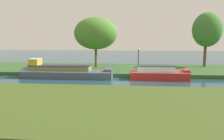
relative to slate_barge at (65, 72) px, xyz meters
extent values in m
plane|color=#1F4150|center=(6.06, -1.20, -0.62)|extent=(120.00, 120.00, 0.00)
cube|color=#315528|center=(6.06, 5.80, -0.42)|extent=(72.00, 10.00, 0.40)
cube|color=#3E501E|center=(6.06, -10.20, -0.42)|extent=(72.00, 10.00, 0.40)
cube|color=#45515A|center=(0.24, 0.00, -0.24)|extent=(9.46, 2.01, 0.78)
cube|color=white|center=(0.24, 0.00, 0.11)|extent=(9.27, 2.04, 0.07)
cube|color=olive|center=(-0.47, 0.00, 0.40)|extent=(6.30, 1.53, 0.50)
cube|color=#2D273C|center=(-0.47, 0.00, 0.68)|extent=(6.40, 1.61, 0.06)
cube|color=gold|center=(-3.14, 0.00, 0.98)|extent=(0.97, 1.29, 0.65)
cube|color=beige|center=(-3.14, 0.00, 1.33)|extent=(1.07, 1.37, 0.06)
cube|color=#4F3E60|center=(4.60, 0.00, 0.29)|extent=(0.73, 1.69, 0.27)
cube|color=red|center=(9.63, 0.00, -0.21)|extent=(5.74, 1.74, 0.84)
cube|color=white|center=(9.63, 0.00, 0.17)|extent=(5.62, 1.77, 0.07)
cube|color=white|center=(9.31, 0.00, 0.48)|extent=(3.66, 1.32, 0.53)
cube|color=#2E3536|center=(9.31, 0.00, 0.77)|extent=(3.76, 1.39, 0.06)
cube|color=#B72F21|center=(12.22, 0.00, 0.32)|extent=(0.54, 1.46, 0.22)
cylinder|color=brown|center=(2.21, 6.11, 1.38)|extent=(0.29, 0.29, 3.21)
ellipsoid|color=#4A832D|center=(2.21, 6.02, 4.11)|extent=(5.49, 3.98, 4.10)
cylinder|color=brown|center=(16.35, 8.23, 1.57)|extent=(0.37, 0.37, 3.60)
ellipsoid|color=#3C7630|center=(16.35, 7.86, 4.58)|extent=(3.73, 3.46, 4.40)
cylinder|color=#333338|center=(7.59, 2.38, 0.99)|extent=(0.10, 0.10, 2.42)
sphere|color=white|center=(7.59, 2.38, 2.32)|extent=(0.24, 0.24, 0.24)
cylinder|color=#454131|center=(0.01, 1.38, 0.08)|extent=(0.19, 0.19, 0.60)
cylinder|color=#4B3C20|center=(10.41, 1.38, 0.18)|extent=(0.20, 0.20, 0.81)
camera|label=1|loc=(7.31, -22.56, 3.36)|focal=36.29mm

